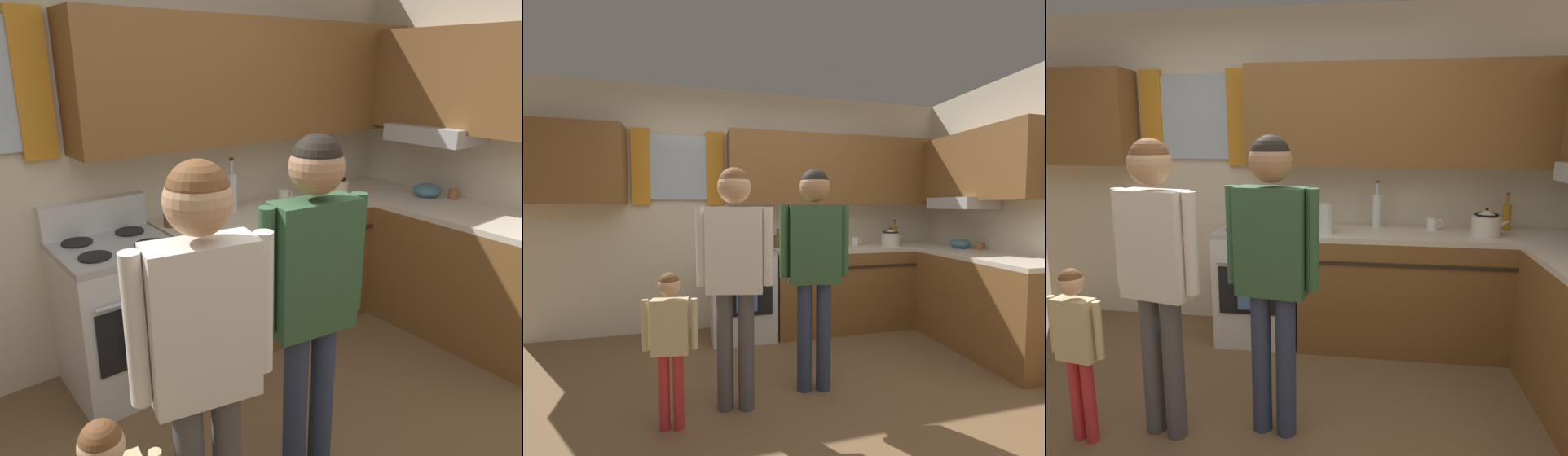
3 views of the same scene
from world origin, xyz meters
TOP-DOWN VIEW (x-y plane):
  - ground_plane at (0.00, 0.00)m, footprint 12.00×12.00m
  - back_wall_unit at (0.08, 1.81)m, footprint 4.60×0.42m
  - kitchen_counter_run at (1.52, 1.17)m, footprint 2.14×1.93m
  - stove_oven at (-0.17, 1.54)m, footprint 0.63×0.67m
  - bottle_tall_clear at (0.73, 1.67)m, footprint 0.07×0.07m
  - bottle_oil_amber at (1.70, 1.70)m, footprint 0.06×0.06m
  - bottle_squat_brown at (0.24, 1.63)m, footprint 0.08×0.08m
  - cup_terracotta at (2.20, 0.91)m, footprint 0.11×0.07m
  - mug_ceramic_white at (1.15, 1.62)m, footprint 0.13×0.08m
  - stovetop_kettle at (1.50, 1.46)m, footprint 0.27×0.20m
  - water_pitcher at (0.35, 1.39)m, footprint 0.19×0.11m
  - mixing_bowl at (2.11, 1.08)m, footprint 0.21×0.21m
  - adult_holding_child at (-0.40, 0.22)m, footprint 0.49×0.23m
  - adult_in_plaid at (0.19, 0.31)m, footprint 0.50×0.22m
  - small_child at (-0.80, 0.10)m, footprint 0.32×0.13m

SIDE VIEW (x-z plane):
  - ground_plane at x=0.00m, z-range 0.00..0.00m
  - kitchen_counter_run at x=1.52m, z-range 0.00..0.90m
  - stove_oven at x=-0.17m, z-range -0.08..1.02m
  - small_child at x=-0.80m, z-range 0.12..1.08m
  - cup_terracotta at x=2.20m, z-range 0.90..0.98m
  - mixing_bowl at x=2.11m, z-range 0.90..1.00m
  - mug_ceramic_white at x=1.15m, z-range 0.90..1.00m
  - bottle_squat_brown at x=0.24m, z-range 0.87..1.08m
  - stovetop_kettle at x=1.50m, z-range 0.89..1.10m
  - adult_holding_child at x=-0.40m, z-range 0.21..1.81m
  - bottle_oil_amber at x=1.70m, z-range 0.87..1.15m
  - water_pitcher at x=0.35m, z-range 0.90..1.12m
  - adult_in_plaid at x=0.19m, z-range 0.21..1.82m
  - bottle_tall_clear at x=0.73m, z-range 0.86..1.22m
  - back_wall_unit at x=0.08m, z-range 0.19..2.79m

